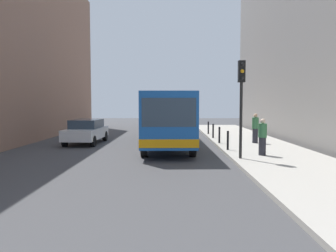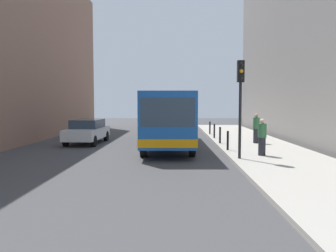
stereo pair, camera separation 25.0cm
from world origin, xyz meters
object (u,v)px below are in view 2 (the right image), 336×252
object	(u,v)px
car_beside_bus	(87,131)
pedestrian_near_signal	(262,137)
bus	(168,116)
car_behind_bus	(175,121)
traffic_light	(240,91)
bollard_far	(214,131)
pedestrian_mid_sidewalk	(256,128)
bollard_mid	(220,135)
bollard_farthest	(210,128)
bollard_near	(228,141)

from	to	relation	value
car_beside_bus	pedestrian_near_signal	world-z (taller)	pedestrian_near_signal
bus	car_beside_bus	bearing A→B (deg)	-13.47
car_beside_bus	car_behind_bus	xyz separation A→B (m)	(5.39, 10.74, 0.00)
traffic_light	pedestrian_near_signal	distance (m)	2.50
car_behind_bus	bollard_far	distance (m)	9.22
pedestrian_mid_sidewalk	bollard_mid	bearing A→B (deg)	48.68
bollard_mid	pedestrian_near_signal	xyz separation A→B (m)	(1.25, -4.60, 0.34)
car_behind_bus	bollard_farthest	size ratio (longest dim) A/B	4.76
car_behind_bus	bollard_far	bearing A→B (deg)	102.73
bollard_farthest	pedestrian_mid_sidewalk	size ratio (longest dim) A/B	0.55
bollard_far	bollard_farthest	size ratio (longest dim) A/B	1.00
traffic_light	pedestrian_mid_sidewalk	distance (m)	6.23
bus	bollard_farthest	bearing A→B (deg)	-118.68
traffic_light	bollard_mid	size ratio (longest dim) A/B	4.32
traffic_light	pedestrian_mid_sidewalk	size ratio (longest dim) A/B	2.37
car_beside_bus	bollard_near	distance (m)	8.95
bollard_far	pedestrian_near_signal	size ratio (longest dim) A/B	0.58
bollard_farthest	pedestrian_near_signal	bearing A→B (deg)	-83.11
car_beside_bus	pedestrian_near_signal	bearing A→B (deg)	150.72
bollard_farthest	car_beside_bus	bearing A→B (deg)	-149.16
bus	bollard_mid	bearing A→B (deg)	-179.30
bollard_mid	bollard_farthest	distance (m)	5.79
bollard_near	pedestrian_near_signal	distance (m)	2.14
bus	bollard_farthest	xyz separation A→B (m)	(3.06, 5.90, -1.10)
bus	bollard_far	distance (m)	4.42
bus	pedestrian_near_signal	size ratio (longest dim) A/B	6.74
traffic_light	pedestrian_mid_sidewalk	world-z (taller)	traffic_light
pedestrian_near_signal	bollard_farthest	bearing A→B (deg)	-19.98
bollard_mid	car_behind_bus	bearing A→B (deg)	102.88
car_behind_bus	bollard_farthest	bearing A→B (deg)	110.17
bollard_far	car_beside_bus	bearing A→B (deg)	-166.61
bus	bollard_far	xyz separation A→B (m)	(3.06, 3.00, -1.10)
bollard_mid	bollard_far	xyz separation A→B (m)	(0.00, 2.90, 0.00)
pedestrian_mid_sidewalk	bollard_farthest	bearing A→B (deg)	-23.18
pedestrian_mid_sidewalk	car_behind_bus	bearing A→B (deg)	-21.11
car_beside_bus	bollard_farthest	xyz separation A→B (m)	(8.06, 4.81, -0.16)
bollard_mid	traffic_light	bearing A→B (deg)	-88.95
car_beside_bus	bollard_near	world-z (taller)	car_beside_bus
traffic_light	bollard_farthest	bearing A→B (deg)	90.51
bollard_near	pedestrian_mid_sidewalk	distance (m)	3.67
car_behind_bus	pedestrian_mid_sidewalk	distance (m)	12.58
bollard_near	bollard_mid	world-z (taller)	same
bollard_far	bollard_mid	bearing A→B (deg)	-90.00
traffic_light	pedestrian_near_signal	bearing A→B (deg)	36.85
car_behind_bus	bollard_mid	size ratio (longest dim) A/B	4.76
bollard_near	pedestrian_mid_sidewalk	size ratio (longest dim) A/B	0.55
bus	bollard_mid	world-z (taller)	bus
bus	bollard_far	bearing A→B (deg)	-136.80
traffic_light	bollard_near	bearing A→B (deg)	92.23
bollard_far	pedestrian_mid_sidewalk	xyz separation A→B (m)	(2.11, -2.81, 0.39)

